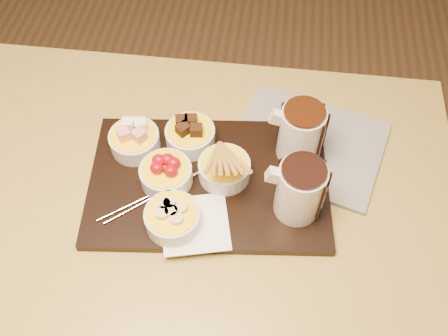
# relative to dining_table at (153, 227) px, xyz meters

# --- Properties ---
(ground) EXTENTS (5.00, 5.00, 0.00)m
(ground) POSITION_rel_dining_table_xyz_m (0.00, 0.00, -0.65)
(ground) COLOR #54371D
(ground) RESTS_ON ground
(dining_table) EXTENTS (1.20, 0.80, 0.75)m
(dining_table) POSITION_rel_dining_table_xyz_m (0.00, 0.00, 0.00)
(dining_table) COLOR #A1873B
(dining_table) RESTS_ON ground
(serving_board) EXTENTS (0.49, 0.34, 0.02)m
(serving_board) POSITION_rel_dining_table_xyz_m (0.11, 0.05, 0.11)
(serving_board) COLOR black
(serving_board) RESTS_ON dining_table
(napkin) EXTENTS (0.15, 0.15, 0.00)m
(napkin) POSITION_rel_dining_table_xyz_m (0.10, -0.05, 0.12)
(napkin) COLOR white
(napkin) RESTS_ON serving_board
(bowl_marshmallows) EXTENTS (0.10, 0.10, 0.04)m
(bowl_marshmallows) POSITION_rel_dining_table_xyz_m (-0.04, 0.11, 0.14)
(bowl_marshmallows) COLOR beige
(bowl_marshmallows) RESTS_ON serving_board
(bowl_cake) EXTENTS (0.10, 0.10, 0.04)m
(bowl_cake) POSITION_rel_dining_table_xyz_m (0.06, 0.14, 0.14)
(bowl_cake) COLOR beige
(bowl_cake) RESTS_ON serving_board
(bowl_strawberries) EXTENTS (0.10, 0.10, 0.04)m
(bowl_strawberries) POSITION_rel_dining_table_xyz_m (0.03, 0.04, 0.14)
(bowl_strawberries) COLOR beige
(bowl_strawberries) RESTS_ON serving_board
(bowl_biscotti) EXTENTS (0.10, 0.10, 0.04)m
(bowl_biscotti) POSITION_rel_dining_table_xyz_m (0.14, 0.07, 0.14)
(bowl_biscotti) COLOR beige
(bowl_biscotti) RESTS_ON serving_board
(bowl_bananas) EXTENTS (0.10, 0.10, 0.04)m
(bowl_bananas) POSITION_rel_dining_table_xyz_m (0.06, -0.05, 0.14)
(bowl_bananas) COLOR beige
(bowl_bananas) RESTS_ON serving_board
(pitcher_dark_chocolate) EXTENTS (0.09, 0.09, 0.12)m
(pitcher_dark_chocolate) POSITION_rel_dining_table_xyz_m (0.28, 0.01, 0.18)
(pitcher_dark_chocolate) COLOR silver
(pitcher_dark_chocolate) RESTS_ON serving_board
(pitcher_milk_chocolate) EXTENTS (0.09, 0.09, 0.12)m
(pitcher_milk_chocolate) POSITION_rel_dining_table_xyz_m (0.28, 0.14, 0.18)
(pitcher_milk_chocolate) COLOR silver
(pitcher_milk_chocolate) RESTS_ON serving_board
(fondue_skewers) EXTENTS (0.18, 0.22, 0.01)m
(fondue_skewers) POSITION_rel_dining_table_xyz_m (0.03, 0.02, 0.12)
(fondue_skewers) COLOR silver
(fondue_skewers) RESTS_ON serving_board
(newspaper) EXTENTS (0.35, 0.31, 0.01)m
(newspaper) POSITION_rel_dining_table_xyz_m (0.30, 0.17, 0.10)
(newspaper) COLOR beige
(newspaper) RESTS_ON dining_table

